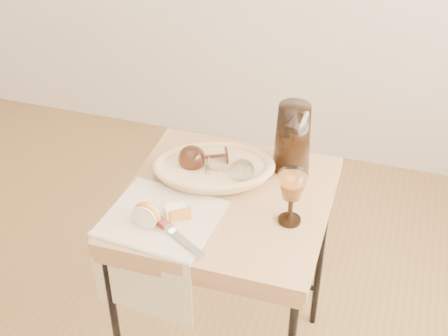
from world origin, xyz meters
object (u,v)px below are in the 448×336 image
(side_table, at_px, (226,287))
(tea_towel, at_px, (162,218))
(goblet_lying_b, at_px, (228,169))
(pitcher, at_px, (293,138))
(apple_half, at_px, (148,213))
(table_knife, at_px, (172,230))
(bread_basket, at_px, (214,170))
(goblet_lying_a, at_px, (207,157))
(wine_goblet, at_px, (291,198))

(side_table, height_order, tea_towel, tea_towel)
(goblet_lying_b, distance_m, pitcher, 0.22)
(tea_towel, relative_size, apple_half, 3.86)
(goblet_lying_b, xyz_separation_m, table_knife, (-0.08, -0.27, -0.03))
(bread_basket, xyz_separation_m, apple_half, (-0.10, -0.27, 0.02))
(side_table, height_order, goblet_lying_a, goblet_lying_a)
(pitcher, bearing_deg, bread_basket, -141.49)
(side_table, height_order, bread_basket, bread_basket)
(pitcher, bearing_deg, goblet_lying_b, -130.68)
(goblet_lying_b, height_order, wine_goblet, wine_goblet)
(tea_towel, distance_m, goblet_lying_a, 0.26)
(goblet_lying_b, xyz_separation_m, wine_goblet, (0.22, -0.12, 0.03))
(tea_towel, bearing_deg, goblet_lying_b, 64.32)
(tea_towel, xyz_separation_m, goblet_lying_a, (0.05, 0.25, 0.05))
(goblet_lying_a, relative_size, apple_half, 1.73)
(pitcher, bearing_deg, wine_goblet, -67.60)
(side_table, distance_m, goblet_lying_b, 0.44)
(bread_basket, height_order, goblet_lying_a, goblet_lying_a)
(tea_towel, height_order, pitcher, pitcher)
(bread_basket, bearing_deg, apple_half, -129.83)
(goblet_lying_b, height_order, table_knife, goblet_lying_b)
(tea_towel, height_order, apple_half, apple_half)
(tea_towel, height_order, wine_goblet, wine_goblet)
(bread_basket, bearing_deg, goblet_lying_a, 134.69)
(apple_half, height_order, table_knife, apple_half)
(side_table, xyz_separation_m, goblet_lying_a, (-0.09, 0.10, 0.43))
(side_table, relative_size, wine_goblet, 4.57)
(apple_half, bearing_deg, goblet_lying_b, 62.59)
(table_knife, bearing_deg, goblet_lying_a, 120.79)
(bread_basket, relative_size, goblet_lying_a, 2.39)
(side_table, bearing_deg, wine_goblet, -13.64)
(bread_basket, xyz_separation_m, goblet_lying_b, (0.05, -0.02, 0.03))
(pitcher, bearing_deg, table_knife, -110.70)
(goblet_lying_a, bearing_deg, apple_half, 48.02)
(bread_basket, relative_size, table_knife, 1.38)
(apple_half, bearing_deg, tea_towel, 58.82)
(apple_half, bearing_deg, goblet_lying_a, 79.16)
(tea_towel, height_order, goblet_lying_b, goblet_lying_b)
(goblet_lying_a, height_order, wine_goblet, wine_goblet)
(side_table, distance_m, bread_basket, 0.42)
(wine_goblet, height_order, table_knife, wine_goblet)
(table_knife, bearing_deg, tea_towel, 164.14)
(goblet_lying_b, relative_size, table_knife, 0.52)
(goblet_lying_a, distance_m, goblet_lying_b, 0.08)
(side_table, relative_size, goblet_lying_b, 6.22)
(goblet_lying_a, relative_size, goblet_lying_b, 1.12)
(table_knife, bearing_deg, pitcher, 89.50)
(wine_goblet, xyz_separation_m, table_knife, (-0.29, -0.15, -0.07))
(goblet_lying_a, relative_size, wine_goblet, 0.82)
(tea_towel, bearing_deg, apple_half, -120.12)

